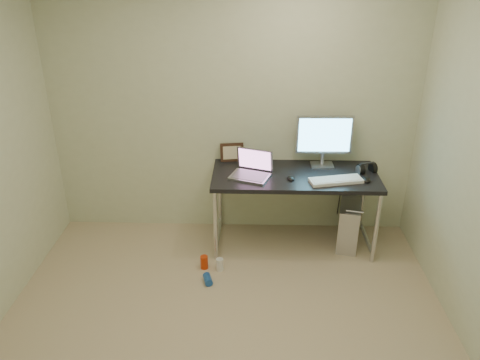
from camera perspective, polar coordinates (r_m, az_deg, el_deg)
floor at (r=3.60m, az=-2.08°, el=-19.93°), size 3.50×3.50×0.00m
wall_back at (r=4.46m, az=-0.91°, el=8.47°), size 3.50×0.02×2.50m
desk at (r=4.38m, az=6.69°, el=-0.25°), size 1.53×0.67×0.75m
tower_computer at (r=4.67m, az=13.10°, el=-5.25°), size 0.27×0.46×0.48m
cable_a at (r=4.82m, az=12.13°, el=-1.71°), size 0.01×0.16×0.69m
cable_b at (r=4.83m, az=13.19°, el=-2.04°), size 0.02×0.11×0.71m
can_red at (r=4.31m, az=-4.38°, el=-9.96°), size 0.09×0.09×0.12m
can_white at (r=4.28m, az=-2.48°, el=-10.25°), size 0.09×0.09×0.12m
can_blue at (r=4.16m, az=-3.95°, el=-11.98°), size 0.10×0.14×0.07m
laptop at (r=4.27m, az=1.44°, el=1.26°), size 0.42×0.38×0.24m
monitor at (r=4.45m, az=10.23°, el=5.18°), size 0.53×0.16×0.50m
keyboard at (r=4.25m, az=11.61°, el=-0.05°), size 0.49×0.25×0.03m
mouse_right at (r=4.32m, az=15.19°, el=0.12°), size 0.09×0.13×0.04m
mouse_left at (r=4.23m, az=6.20°, el=0.31°), size 0.08×0.11×0.03m
headphones at (r=4.51m, az=15.19°, el=1.34°), size 0.20×0.11×0.12m
picture_frame at (r=4.56m, az=-0.99°, el=3.40°), size 0.23×0.10×0.18m
webcam at (r=4.55m, az=1.52°, el=3.36°), size 0.04×0.03×0.12m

